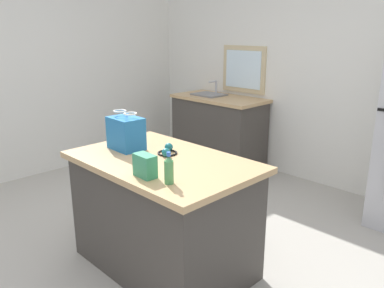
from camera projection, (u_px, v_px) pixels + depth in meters
name	position (u px, v px, depth m)	size (l,w,h in m)	color
ground	(145.00, 256.00, 3.16)	(5.98, 5.98, 0.00)	#ADA89E
back_wall	(313.00, 64.00, 4.45)	(4.98, 0.13, 2.77)	silver
left_wall	(6.00, 64.00, 4.47)	(0.10, 4.98, 2.77)	silver
kitchen_island	(163.00, 214.00, 2.92)	(1.37, 0.88, 0.87)	#423D38
sink_counter	(218.00, 130.00, 5.21)	(1.24, 0.62, 1.10)	#423D38
shopping_bag	(126.00, 133.00, 3.00)	(0.27, 0.20, 0.30)	#236BAD
small_box	(145.00, 166.00, 2.44)	(0.15, 0.09, 0.15)	#388E66
bottle	(169.00, 170.00, 2.33)	(0.06, 0.06, 0.20)	#4C9956
ear_defenders	(167.00, 151.00, 2.91)	(0.21, 0.21, 0.06)	black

